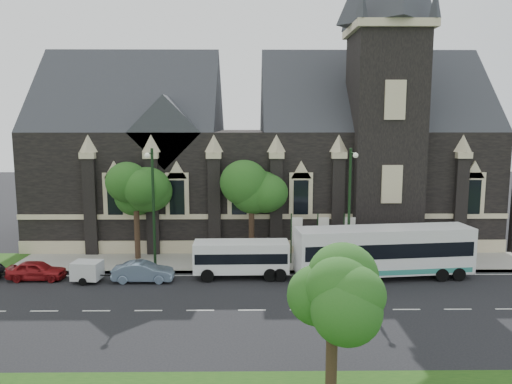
{
  "coord_description": "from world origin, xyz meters",
  "views": [
    {
      "loc": [
        2.93,
        -26.82,
        10.77
      ],
      "look_at": [
        3.3,
        6.0,
        6.07
      ],
      "focal_mm": 34.02,
      "sensor_mm": 36.0,
      "label": 1
    }
  ],
  "objects_px": {
    "tree_park_east": "(337,288)",
    "street_lamp_mid": "(153,203)",
    "banner_flag_center": "(321,234)",
    "box_trailer": "(87,270)",
    "tree_walk_right": "(254,187)",
    "street_lamp_near": "(350,203)",
    "banner_flag_left": "(295,234)",
    "car_far_red": "(37,270)",
    "tree_walk_left": "(139,188)",
    "sedan": "(143,272)",
    "tour_coach": "(384,251)",
    "banner_flag_right": "(348,234)",
    "shuttle_bus": "(242,257)"
  },
  "relations": [
    {
      "from": "car_far_red",
      "to": "box_trailer",
      "type": "bearing_deg",
      "value": -98.06
    },
    {
      "from": "sedan",
      "to": "car_far_red",
      "type": "relative_size",
      "value": 1.05
    },
    {
      "from": "tree_park_east",
      "to": "street_lamp_near",
      "type": "relative_size",
      "value": 0.7
    },
    {
      "from": "shuttle_bus",
      "to": "sedan",
      "type": "relative_size",
      "value": 1.61
    },
    {
      "from": "tour_coach",
      "to": "street_lamp_near",
      "type": "bearing_deg",
      "value": 144.17
    },
    {
      "from": "sedan",
      "to": "car_far_red",
      "type": "height_order",
      "value": "sedan"
    },
    {
      "from": "tree_walk_left",
      "to": "street_lamp_near",
      "type": "bearing_deg",
      "value": -12.87
    },
    {
      "from": "banner_flag_center",
      "to": "car_far_red",
      "type": "height_order",
      "value": "banner_flag_center"
    },
    {
      "from": "street_lamp_near",
      "to": "banner_flag_right",
      "type": "distance_m",
      "value": 3.34
    },
    {
      "from": "banner_flag_right",
      "to": "shuttle_bus",
      "type": "relative_size",
      "value": 0.6
    },
    {
      "from": "tree_park_east",
      "to": "tour_coach",
      "type": "bearing_deg",
      "value": 68.29
    },
    {
      "from": "street_lamp_near",
      "to": "tree_walk_right",
      "type": "bearing_deg",
      "value": 151.94
    },
    {
      "from": "banner_flag_right",
      "to": "shuttle_bus",
      "type": "distance_m",
      "value": 8.55
    },
    {
      "from": "box_trailer",
      "to": "car_far_red",
      "type": "height_order",
      "value": "box_trailer"
    },
    {
      "from": "tree_park_east",
      "to": "street_lamp_mid",
      "type": "relative_size",
      "value": 0.7
    },
    {
      "from": "street_lamp_mid",
      "to": "banner_flag_right",
      "type": "distance_m",
      "value": 14.67
    },
    {
      "from": "tree_walk_right",
      "to": "box_trailer",
      "type": "xyz_separation_m",
      "value": [
        -11.41,
        -5.56,
        -5.0
      ]
    },
    {
      "from": "banner_flag_left",
      "to": "banner_flag_center",
      "type": "bearing_deg",
      "value": 0.0
    },
    {
      "from": "tree_walk_right",
      "to": "banner_flag_center",
      "type": "height_order",
      "value": "tree_walk_right"
    },
    {
      "from": "banner_flag_center",
      "to": "box_trailer",
      "type": "height_order",
      "value": "banner_flag_center"
    },
    {
      "from": "banner_flag_left",
      "to": "banner_flag_center",
      "type": "distance_m",
      "value": 2.0
    },
    {
      "from": "street_lamp_mid",
      "to": "banner_flag_left",
      "type": "relative_size",
      "value": 2.25
    },
    {
      "from": "street_lamp_near",
      "to": "banner_flag_right",
      "type": "bearing_deg",
      "value": 81.44
    },
    {
      "from": "box_trailer",
      "to": "sedan",
      "type": "xyz_separation_m",
      "value": [
        3.77,
        0.11,
        -0.14
      ]
    },
    {
      "from": "tree_walk_left",
      "to": "car_far_red",
      "type": "xyz_separation_m",
      "value": [
        -6.08,
        -5.0,
        -5.07
      ]
    },
    {
      "from": "box_trailer",
      "to": "tree_walk_left",
      "type": "bearing_deg",
      "value": 73.63
    },
    {
      "from": "banner_flag_left",
      "to": "box_trailer",
      "type": "height_order",
      "value": "banner_flag_left"
    },
    {
      "from": "street_lamp_mid",
      "to": "car_far_red",
      "type": "relative_size",
      "value": 2.3
    },
    {
      "from": "tree_walk_left",
      "to": "sedan",
      "type": "height_order",
      "value": "tree_walk_left"
    },
    {
      "from": "tree_walk_left",
      "to": "tour_coach",
      "type": "distance_m",
      "value": 19.04
    },
    {
      "from": "tree_park_east",
      "to": "tree_walk_right",
      "type": "height_order",
      "value": "tree_walk_right"
    },
    {
      "from": "tree_walk_right",
      "to": "car_far_red",
      "type": "distance_m",
      "value": 16.71
    },
    {
      "from": "tour_coach",
      "to": "sedan",
      "type": "height_order",
      "value": "tour_coach"
    },
    {
      "from": "banner_flag_center",
      "to": "box_trailer",
      "type": "bearing_deg",
      "value": -166.85
    },
    {
      "from": "banner_flag_center",
      "to": "shuttle_bus",
      "type": "bearing_deg",
      "value": -154.38
    },
    {
      "from": "banner_flag_left",
      "to": "box_trailer",
      "type": "bearing_deg",
      "value": -165.11
    },
    {
      "from": "tree_park_east",
      "to": "sedan",
      "type": "relative_size",
      "value": 1.52
    },
    {
      "from": "street_lamp_mid",
      "to": "box_trailer",
      "type": "relative_size",
      "value": 3.25
    },
    {
      "from": "car_far_red",
      "to": "tour_coach",
      "type": "bearing_deg",
      "value": -89.15
    },
    {
      "from": "box_trailer",
      "to": "tree_park_east",
      "type": "bearing_deg",
      "value": -38.18
    },
    {
      "from": "banner_flag_right",
      "to": "sedan",
      "type": "distance_m",
      "value": 15.28
    },
    {
      "from": "tree_walk_left",
      "to": "banner_flag_center",
      "type": "bearing_deg",
      "value": -6.89
    },
    {
      "from": "tree_park_east",
      "to": "shuttle_bus",
      "type": "bearing_deg",
      "value": 104.12
    },
    {
      "from": "tree_park_east",
      "to": "banner_flag_left",
      "type": "height_order",
      "value": "tree_park_east"
    },
    {
      "from": "tour_coach",
      "to": "tree_walk_left",
      "type": "bearing_deg",
      "value": 158.33
    },
    {
      "from": "tree_park_east",
      "to": "box_trailer",
      "type": "distance_m",
      "value": 20.75
    },
    {
      "from": "street_lamp_near",
      "to": "street_lamp_mid",
      "type": "bearing_deg",
      "value": 180.0
    },
    {
      "from": "box_trailer",
      "to": "tour_coach",
      "type": "bearing_deg",
      "value": 8.99
    },
    {
      "from": "shuttle_bus",
      "to": "box_trailer",
      "type": "bearing_deg",
      "value": -175.74
    },
    {
      "from": "tour_coach",
      "to": "box_trailer",
      "type": "relative_size",
      "value": 4.51
    }
  ]
}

